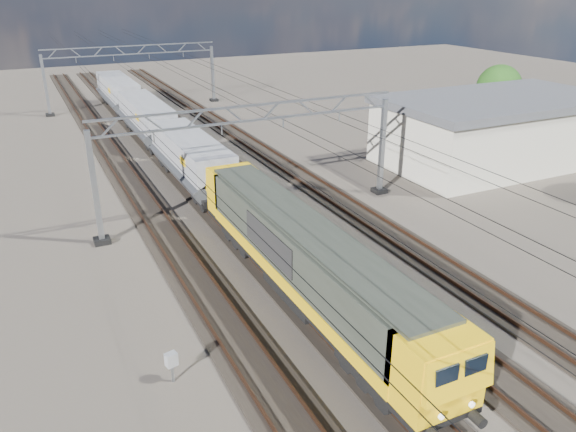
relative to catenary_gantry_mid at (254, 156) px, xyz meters
name	(u,v)px	position (x,y,z in m)	size (l,w,h in m)	color
ground	(282,239)	(0.00, -4.00, -3.91)	(160.00, 160.00, 0.00)	#28241E
track_outer_west	(181,258)	(-6.00, -4.00, -3.83)	(2.60, 140.00, 0.30)	black
track_loco	(250,244)	(-2.00, -4.00, -3.83)	(2.60, 140.00, 0.30)	black
track_inner_east	(312,232)	(2.00, -4.00, -3.83)	(2.60, 140.00, 0.30)	black
track_outer_east	(369,220)	(6.00, -4.00, -3.83)	(2.60, 140.00, 0.30)	black
catenary_gantry_mid	(254,156)	(0.00, 0.00, 0.00)	(19.90, 0.90, 7.11)	#8E959B
catenary_gantry_far	(133,74)	(0.00, 36.00, 0.00)	(19.90, 0.90, 7.11)	#8E959B
overhead_wires	(230,114)	(0.00, 4.00, 1.84)	(12.03, 140.00, 0.53)	black
locomotive	(304,257)	(-2.00, -10.65, -1.58)	(2.76, 21.10, 3.62)	black
hopper_wagon_lead	(191,157)	(-2.00, 7.05, -1.67)	(3.38, 13.00, 3.25)	black
hopper_wagon_mid	(146,116)	(-2.00, 21.25, -1.67)	(3.38, 13.00, 3.25)	black
hopper_wagon_third	(118,91)	(-2.00, 35.45, -1.67)	(3.38, 13.00, 3.25)	black
trackside_cabinet	(171,360)	(-9.02, -13.59, -2.94)	(0.48, 0.41, 1.27)	#8E959B
industrial_shed	(496,130)	(22.00, 2.00, -1.18)	(18.60, 10.60, 5.40)	beige
tree_far	(503,89)	(30.32, 9.79, 0.17)	(4.87, 4.47, 6.42)	#3A281A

